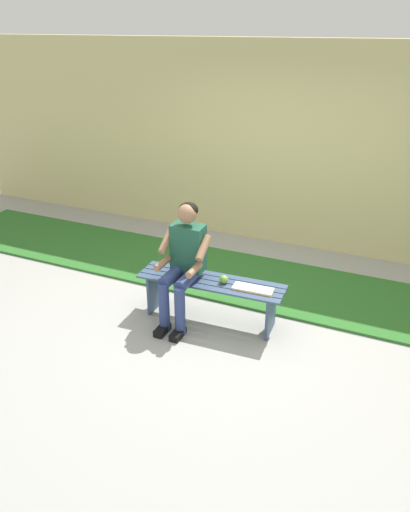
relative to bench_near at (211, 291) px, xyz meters
name	(u,v)px	position (x,y,z in m)	size (l,w,h in m)	color
ground_plane	(78,349)	(1.00, 1.00, -0.38)	(10.00, 7.00, 0.04)	#9E9E99
grass_strip	(242,278)	(0.00, -1.00, -0.34)	(9.00, 1.31, 0.03)	#2D6B28
brick_wall	(245,143)	(0.50, -2.39, 1.01)	(9.50, 0.24, 2.74)	#D1C684
bench_near	(211,291)	(0.00, 0.00, 0.00)	(1.57, 0.46, 0.48)	#384C6B
person_seated	(183,260)	(0.27, 0.10, 0.36)	(0.50, 0.69, 1.28)	#1E513D
apple	(224,279)	(-0.15, 0.00, 0.17)	(0.09, 0.09, 0.09)	#72B738
book_open	(253,289)	(-0.47, 0.01, 0.13)	(0.42, 0.18, 0.02)	white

